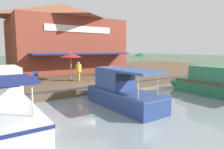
# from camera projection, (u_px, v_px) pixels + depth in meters

# --- Properties ---
(ground_plane) EXTENTS (220.00, 220.00, 0.00)m
(ground_plane) POSITION_uv_depth(u_px,v_px,m) (108.00, 94.00, 15.33)
(ground_plane) COLOR #4C5B47
(quay_deck) EXTENTS (22.00, 56.00, 0.60)m
(quay_deck) POSITION_uv_depth(u_px,v_px,m) (60.00, 75.00, 24.36)
(quay_deck) COLOR brown
(quay_deck) RESTS_ON ground
(quay_edge_fender) EXTENTS (0.20, 50.40, 0.10)m
(quay_edge_fender) POSITION_uv_depth(u_px,v_px,m) (107.00, 85.00, 15.33)
(quay_edge_fender) COLOR #2D2D33
(quay_edge_fender) RESTS_ON quay_deck
(waterfront_restaurant) EXTENTS (11.97, 13.86, 8.67)m
(waterfront_restaurant) POSITION_uv_depth(u_px,v_px,m) (64.00, 37.00, 26.57)
(waterfront_restaurant) COLOR brown
(waterfront_restaurant) RESTS_ON quay_deck
(patio_umbrella_mid_patio_left) EXTENTS (1.90, 1.90, 2.43)m
(patio_umbrella_mid_patio_left) POSITION_uv_depth(u_px,v_px,m) (141.00, 54.00, 24.43)
(patio_umbrella_mid_patio_left) COLOR #B7B7B7
(patio_umbrella_mid_patio_left) RESTS_ON quay_deck
(patio_umbrella_near_quay_edge) EXTENTS (1.98, 1.98, 2.49)m
(patio_umbrella_near_quay_edge) POSITION_uv_depth(u_px,v_px,m) (71.00, 55.00, 17.72)
(patio_umbrella_near_quay_edge) COLOR #B7B7B7
(patio_umbrella_near_quay_edge) RESTS_ON quay_deck
(cafe_chair_mid_patio) EXTENTS (0.47, 0.47, 0.85)m
(cafe_chair_mid_patio) POSITION_uv_depth(u_px,v_px,m) (35.00, 76.00, 17.55)
(cafe_chair_mid_patio) COLOR navy
(cafe_chair_mid_patio) RESTS_ON quay_deck
(cafe_chair_back_row_seat) EXTENTS (0.49, 0.49, 0.85)m
(cafe_chair_back_row_seat) POSITION_uv_depth(u_px,v_px,m) (98.00, 71.00, 21.52)
(cafe_chair_back_row_seat) COLOR navy
(cafe_chair_back_row_seat) RESTS_ON quay_deck
(cafe_chair_beside_entrance) EXTENTS (0.47, 0.47, 0.85)m
(cafe_chair_beside_entrance) POSITION_uv_depth(u_px,v_px,m) (130.00, 70.00, 22.57)
(cafe_chair_beside_entrance) COLOR navy
(cafe_chair_beside_entrance) RESTS_ON quay_deck
(person_at_quay_edge) EXTENTS (0.48, 0.48, 1.70)m
(person_at_quay_edge) POSITION_uv_depth(u_px,v_px,m) (79.00, 69.00, 17.54)
(person_at_quay_edge) COLOR gold
(person_at_quay_edge) RESTS_ON quay_deck
(motorboat_second_along) EXTENTS (6.10, 2.05, 2.21)m
(motorboat_second_along) POSITION_uv_depth(u_px,v_px,m) (118.00, 92.00, 11.87)
(motorboat_second_along) COLOR navy
(motorboat_second_along) RESTS_ON river_water
(motorboat_outer_channel) EXTENTS (8.81, 2.71, 2.11)m
(motorboat_outer_channel) POSITION_uv_depth(u_px,v_px,m) (220.00, 85.00, 14.33)
(motorboat_outer_channel) COLOR #287047
(motorboat_outer_channel) RESTS_ON river_water
(mooring_post) EXTENTS (0.22, 0.22, 1.01)m
(mooring_post) POSITION_uv_depth(u_px,v_px,m) (122.00, 77.00, 16.36)
(mooring_post) COLOR #473323
(mooring_post) RESTS_ON quay_deck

